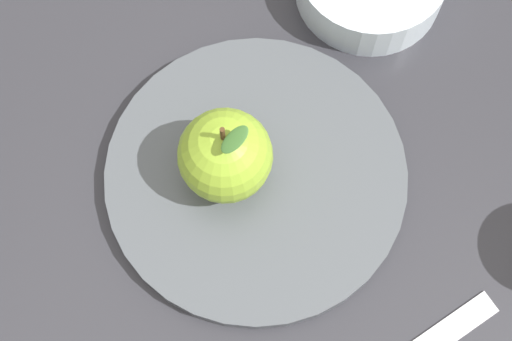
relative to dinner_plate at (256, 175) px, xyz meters
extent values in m
plane|color=#2D2D33|center=(0.05, -0.01, -0.01)|extent=(2.40, 2.40, 0.00)
cylinder|color=#4C5156|center=(0.00, 0.00, 0.00)|extent=(0.24, 0.24, 0.02)
torus|color=#4C5156|center=(0.00, 0.00, 0.00)|extent=(0.24, 0.24, 0.01)
sphere|color=#8CB22D|center=(-0.02, -0.01, 0.04)|extent=(0.07, 0.07, 0.07)
cylinder|color=#4C3319|center=(-0.02, -0.01, 0.08)|extent=(0.00, 0.00, 0.02)
ellipsoid|color=#386628|center=(-0.01, -0.01, 0.09)|extent=(0.02, 0.03, 0.01)
camera|label=1|loc=(0.10, -0.15, 0.54)|focal=51.24mm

